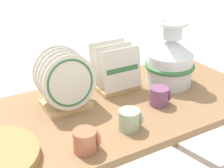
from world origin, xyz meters
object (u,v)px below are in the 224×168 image
object	(u,v)px
dish_rack_square_plates	(115,74)
mug_sage_glaze	(130,119)
dish_rack_round_plates	(65,84)
mug_terracotta_glaze	(86,140)
mug_plum_glaze	(160,96)
ceramic_vase	(170,60)

from	to	relation	value
dish_rack_square_plates	mug_sage_glaze	xyz separation A→B (m)	(-0.13, -0.34, -0.03)
dish_rack_round_plates	mug_terracotta_glaze	size ratio (longest dim) A/B	2.84
dish_rack_round_plates	dish_rack_square_plates	xyz separation A→B (m)	(0.28, 0.06, -0.04)
dish_rack_round_plates	mug_sage_glaze	size ratio (longest dim) A/B	2.84
dish_rack_square_plates	mug_plum_glaze	bearing A→B (deg)	-69.38
dish_rack_square_plates	mug_plum_glaze	xyz separation A→B (m)	(0.09, -0.24, -0.03)
ceramic_vase	mug_sage_glaze	distance (m)	0.48
dish_rack_round_plates	mug_terracotta_glaze	world-z (taller)	dish_rack_round_plates
dish_rack_round_plates	mug_sage_glaze	xyz separation A→B (m)	(0.15, -0.28, -0.07)
mug_plum_glaze	mug_terracotta_glaze	distance (m)	0.45
dish_rack_square_plates	ceramic_vase	bearing A→B (deg)	-18.81
ceramic_vase	mug_plum_glaze	size ratio (longest dim) A/B	3.55
ceramic_vase	dish_rack_square_plates	bearing A→B (deg)	161.19
mug_plum_glaze	ceramic_vase	bearing A→B (deg)	40.75
dish_rack_square_plates	mug_terracotta_glaze	xyz separation A→B (m)	(-0.34, -0.38, -0.03)
ceramic_vase	dish_rack_round_plates	distance (m)	0.55
dish_rack_square_plates	mug_terracotta_glaze	bearing A→B (deg)	-131.96
dish_rack_square_plates	mug_plum_glaze	size ratio (longest dim) A/B	2.45
mug_plum_glaze	dish_rack_round_plates	bearing A→B (deg)	153.81
mug_terracotta_glaze	ceramic_vase	bearing A→B (deg)	25.39
mug_terracotta_glaze	mug_sage_glaze	bearing A→B (deg)	10.52
mug_sage_glaze	mug_terracotta_glaze	bearing A→B (deg)	-169.48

